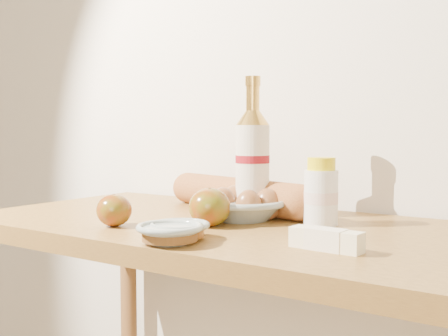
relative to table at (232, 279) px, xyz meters
The scene contains 11 objects.
back_wall 0.62m from the table, 90.00° to the left, with size 3.50×0.02×2.60m, color beige.
table is the anchor object (origin of this frame).
bourbon_bottle 0.27m from the table, 93.34° to the left, with size 0.10×0.10×0.32m.
cream_bottle 0.27m from the table, 25.73° to the left, with size 0.08×0.08×0.14m.
egg_bowl 0.16m from the table, 92.24° to the left, with size 0.24×0.24×0.07m.
baguette 0.24m from the table, 118.65° to the left, with size 0.50×0.22×0.08m.
apple_redgreen_front 0.29m from the table, 134.45° to the right, with size 0.08×0.08×0.07m.
apple_redgreen_right 0.18m from the table, 99.31° to the right, with size 0.09×0.09×0.08m.
sugar_bowl 0.29m from the table, 82.61° to the right, with size 0.16×0.16×0.03m.
syrup_bowl 0.25m from the table, 83.63° to the right, with size 0.14×0.14×0.03m.
butter_stick 0.35m from the table, 26.67° to the right, with size 0.13×0.04×0.04m.
Camera 1 is at (0.66, 0.18, 1.10)m, focal length 45.00 mm.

